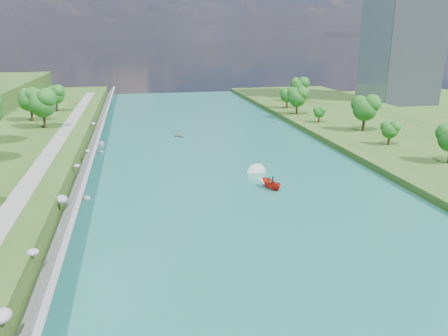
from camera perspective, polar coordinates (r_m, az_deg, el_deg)
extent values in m
plane|color=#2D5119|center=(64.57, 3.89, -5.69)|extent=(260.00, 260.00, 0.00)
cube|color=#196258|center=(82.83, 0.23, -0.44)|extent=(55.00, 240.00, 0.10)
cube|color=slate|center=(81.28, -17.91, -0.34)|extent=(3.54, 236.00, 4.05)
ellipsoid|color=gray|center=(40.30, -27.05, -16.83)|extent=(1.55, 1.88, 0.99)
ellipsoid|color=gray|center=(49.65, -23.72, -10.04)|extent=(1.22, 1.28, 0.70)
ellipsoid|color=gray|center=(56.88, -20.18, -7.94)|extent=(1.48, 1.22, 1.07)
ellipsoid|color=gray|center=(65.16, -20.49, -3.89)|extent=(1.77, 1.70, 1.30)
ellipsoid|color=gray|center=(72.36, -17.54, -3.80)|extent=(1.29, 1.32, 0.89)
ellipsoid|color=gray|center=(80.90, -18.67, 0.26)|extent=(1.12, 1.10, 0.74)
ellipsoid|color=gray|center=(91.66, -17.37, 2.11)|extent=(0.99, 1.27, 0.74)
ellipsoid|color=gray|center=(99.57, -15.80, 2.03)|extent=(1.17, 1.17, 0.78)
ellipsoid|color=gray|center=(107.08, -15.85, 3.04)|extent=(1.81, 2.27, 1.37)
ellipsoid|color=gray|center=(117.78, -16.70, 5.57)|extent=(1.06, 0.94, 0.75)
cube|color=gray|center=(81.86, -22.64, 0.56)|extent=(3.00, 200.00, 0.10)
cube|color=gray|center=(181.61, 22.41, 17.40)|extent=(22.00, 22.00, 60.00)
ellipsoid|color=#165417|center=(112.55, -22.62, 7.61)|extent=(6.64, 6.64, 11.07)
ellipsoid|color=#165417|center=(123.65, -23.99, 7.95)|extent=(6.05, 6.05, 10.08)
ellipsoid|color=#165417|center=(136.72, -21.13, 8.78)|extent=(5.39, 5.39, 8.99)
ellipsoid|color=#165417|center=(102.75, 20.84, 4.56)|extent=(3.84, 3.84, 6.40)
ellipsoid|color=#165417|center=(115.80, 17.92, 7.25)|extent=(6.48, 6.48, 10.81)
ellipsoid|color=#165417|center=(124.74, 12.32, 7.03)|extent=(3.16, 3.16, 5.27)
ellipsoid|color=#165417|center=(136.13, 9.55, 8.98)|extent=(5.94, 5.94, 9.89)
ellipsoid|color=#165417|center=(147.57, 8.27, 9.31)|extent=(4.91, 4.91, 8.19)
ellipsoid|color=#165417|center=(163.88, 9.82, 10.37)|extent=(6.23, 6.23, 10.38)
imported|color=red|center=(73.60, 6.16, -2.08)|extent=(3.21, 4.63, 1.67)
imported|color=#66605B|center=(72.99, 5.96, -1.89)|extent=(0.77, 0.63, 1.81)
imported|color=#66605B|center=(74.11, 6.42, -1.71)|extent=(0.96, 0.94, 1.56)
cube|color=white|center=(76.57, 5.46, -1.93)|extent=(0.90, 5.00, 0.06)
imported|color=gray|center=(111.41, -5.88, 4.22)|extent=(3.58, 3.60, 0.61)
imported|color=#66605B|center=(111.27, -5.89, 4.55)|extent=(0.71, 0.46, 1.45)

